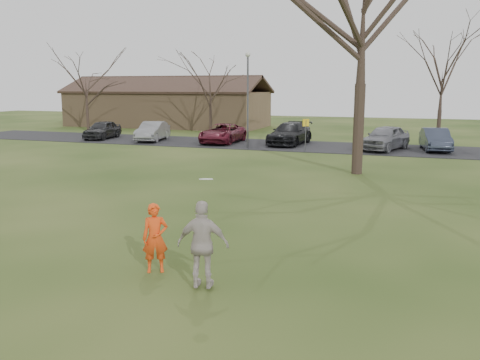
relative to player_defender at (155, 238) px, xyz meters
name	(u,v)px	position (x,y,z in m)	size (l,w,h in m)	color
ground	(178,282)	(0.72, -0.38, -0.78)	(120.00, 120.00, 0.00)	#1E380F
parking_strip	(344,148)	(0.72, 24.62, -0.76)	(62.00, 6.50, 0.04)	black
player_defender	(155,238)	(0.00, 0.00, 0.00)	(0.57, 0.37, 1.56)	#F04513
car_0	(102,130)	(-17.97, 24.14, -0.03)	(1.67, 4.14, 1.41)	#27282A
car_1	(153,131)	(-13.47, 24.05, -0.02)	(1.52, 4.35, 1.43)	gray
car_2	(223,133)	(-8.02, 24.54, -0.05)	(2.28, 4.95, 1.38)	maroon
car_3	(290,134)	(-3.17, 25.20, 0.02)	(2.13, 5.24, 1.52)	black
car_4	(385,138)	(3.39, 24.13, 0.05)	(1.88, 4.66, 1.59)	slate
car_5	(435,139)	(6.44, 24.90, -0.03)	(1.50, 4.30, 1.42)	#303748
catching_play	(203,244)	(1.42, -0.59, 0.18)	(1.12, 0.63, 2.31)	#B8ABA5
building	(167,107)	(-19.28, 37.62, 1.15)	(20.60, 8.50, 5.14)	#8C6D4C
lamp_post	(248,88)	(-5.28, 22.12, 3.19)	(0.34, 0.34, 6.27)	#47474C
sign_yellow	(306,129)	(-1.28, 21.62, 0.67)	(0.35, 0.35, 2.08)	#47474C
big_tree	(363,21)	(2.72, 14.62, 6.22)	(9.00, 9.00, 14.00)	#352821
small_tree_row	(417,89)	(5.11, 29.68, 3.11)	(55.00, 5.90, 8.50)	#352821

